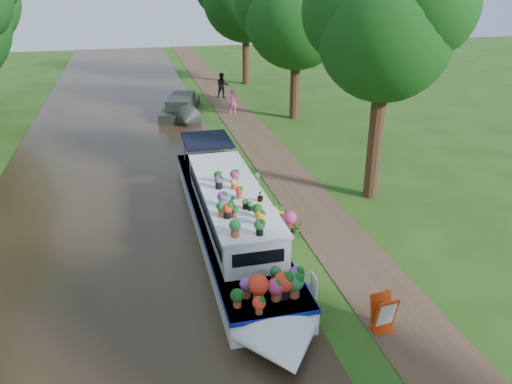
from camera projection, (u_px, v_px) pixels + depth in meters
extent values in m
plane|color=#214611|center=(304.00, 243.00, 16.44)|extent=(100.00, 100.00, 0.00)
cube|color=black|center=(116.00, 267.00, 15.11)|extent=(10.00, 100.00, 0.02)
cube|color=#483121|center=(338.00, 239.00, 16.70)|extent=(2.20, 100.00, 0.03)
cube|color=silver|center=(228.00, 219.00, 17.18)|extent=(2.20, 12.00, 0.75)
cube|color=navy|center=(227.00, 211.00, 17.06)|extent=(2.24, 12.04, 0.12)
cube|color=silver|center=(232.00, 205.00, 16.11)|extent=(1.80, 7.00, 1.05)
cube|color=silver|center=(231.00, 189.00, 15.89)|extent=(1.90, 7.10, 0.06)
cube|color=black|center=(259.00, 200.00, 16.28)|extent=(0.03, 6.40, 0.38)
cube|color=black|center=(204.00, 206.00, 15.88)|extent=(0.03, 6.40, 0.38)
cube|color=black|center=(207.00, 140.00, 20.40)|extent=(1.90, 2.40, 0.10)
cube|color=white|center=(314.00, 285.00, 12.37)|extent=(0.04, 0.45, 0.55)
imported|color=#114213|center=(233.00, 202.00, 14.44)|extent=(0.24, 0.26, 0.41)
imported|color=#114213|center=(260.00, 196.00, 14.92)|extent=(0.25, 0.25, 0.34)
cylinder|color=#341E11|center=(375.00, 142.00, 19.04)|extent=(0.56, 0.56, 4.55)
sphere|color=#0E390F|center=(386.00, 34.00, 17.45)|extent=(4.80, 4.80, 4.80)
sphere|color=#0E390F|center=(425.00, 5.00, 16.64)|extent=(3.60, 3.60, 3.60)
sphere|color=#0E390F|center=(355.00, 11.00, 17.72)|extent=(3.84, 3.84, 3.84)
cylinder|color=#341E11|center=(295.00, 87.00, 30.00)|extent=(0.56, 0.56, 3.85)
sphere|color=#114213|center=(297.00, 16.00, 28.39)|extent=(6.00, 6.00, 6.00)
cylinder|color=#341E11|center=(246.00, 57.00, 39.60)|extent=(0.56, 0.56, 4.20)
cube|color=black|center=(181.00, 109.00, 31.69)|extent=(3.14, 5.74, 0.55)
cube|color=black|center=(181.00, 101.00, 31.05)|extent=(2.18, 3.45, 0.64)
cube|color=#B2340C|center=(381.00, 328.00, 12.43)|extent=(0.57, 0.49, 0.03)
cube|color=#B2340C|center=(385.00, 316.00, 12.15)|extent=(0.62, 0.31, 0.94)
cube|color=#B2340C|center=(381.00, 310.00, 12.35)|extent=(0.62, 0.31, 0.94)
cube|color=white|center=(386.00, 315.00, 12.09)|extent=(0.47, 0.21, 0.66)
imported|color=#DE5BAE|center=(233.00, 101.00, 31.31)|extent=(0.58, 0.39, 1.58)
imported|color=black|center=(222.00, 86.00, 35.26)|extent=(0.90, 0.71, 1.78)
imported|color=#33631D|center=(296.00, 227.00, 17.06)|extent=(0.43, 0.41, 0.38)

